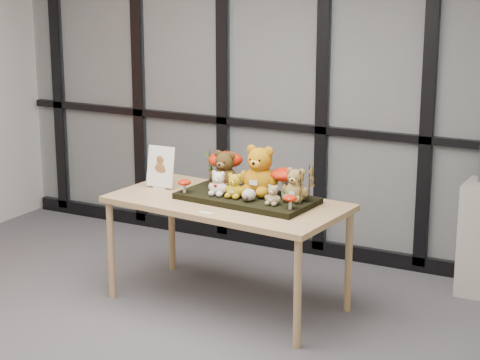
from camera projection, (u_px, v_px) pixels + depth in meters
The scene contains 22 objects.
room_shell at pixel (80, 87), 4.86m from camera, with size 5.00×5.00×5.00m.
glass_partition at pixel (271, 80), 7.04m from camera, with size 4.90×0.06×2.78m.
display_table at pixel (227, 210), 5.99m from camera, with size 1.69×0.96×0.76m.
diorama_tray at pixel (247, 198), 5.95m from camera, with size 0.93×0.47×0.04m, color black.
bear_pooh_yellow at pixel (260, 168), 5.93m from camera, with size 0.29×0.26×0.37m, color #BC790D, non-canonical shape.
bear_brown_medium at pixel (225, 168), 6.08m from camera, with size 0.23×0.21×0.30m, color #442F13, non-canonical shape.
bear_tan_back at pixel (296, 183), 5.79m from camera, with size 0.19×0.17×0.25m, color olive, non-canonical shape.
bear_small_yellow at pixel (235, 184), 5.87m from camera, with size 0.14×0.13×0.19m, color gold, non-canonical shape.
bear_white_bow at pixel (218, 182), 5.93m from camera, with size 0.14×0.13×0.19m, color white, non-canonical shape.
bear_beige_small at pixel (273, 194), 5.70m from camera, with size 0.11×0.10×0.15m, color tan, non-canonical shape.
plush_cream_hedgehog at pixel (249, 194), 5.80m from camera, with size 0.07×0.06×0.09m, color beige, non-canonical shape.
mushroom_back_left at pixel (226, 167), 6.16m from camera, with size 0.24×0.24×0.27m, color #AB1A05, non-canonical shape.
mushroom_back_right at pixel (285, 181), 5.89m from camera, with size 0.20×0.20×0.22m, color #AB1A05, non-canonical shape.
mushroom_front_left at pixel (184, 185), 6.01m from camera, with size 0.09×0.09×0.10m, color #AB1A05, non-canonical shape.
mushroom_front_right at pixel (290, 201), 5.62m from camera, with size 0.09×0.09×0.10m, color #AB1A05, non-canonical shape.
sprig_green_far_left at pixel (210, 167), 6.22m from camera, with size 0.05×0.05×0.25m, color #1B360C, non-canonical shape.
sprig_green_mid_left at pixel (227, 167), 6.20m from camera, with size 0.05×0.05×0.25m, color #1B360C, non-canonical shape.
sprig_dry_far_right at pixel (309, 183), 5.77m from camera, with size 0.05×0.05×0.25m, color brown, non-canonical shape.
sprig_dry_mid_right at pixel (300, 188), 5.67m from camera, with size 0.05×0.05×0.24m, color brown, non-canonical shape.
sprig_green_centre at pixel (253, 175), 6.11m from camera, with size 0.05×0.05×0.19m, color #1B360C, non-canonical shape.
sign_holder at pixel (160, 169), 6.26m from camera, with size 0.22×0.07×0.31m.
label_card at pixel (206, 213), 5.68m from camera, with size 0.09×0.03×0.00m, color white.
Camera 1 is at (3.04, -3.86, 2.38)m, focal length 65.00 mm.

